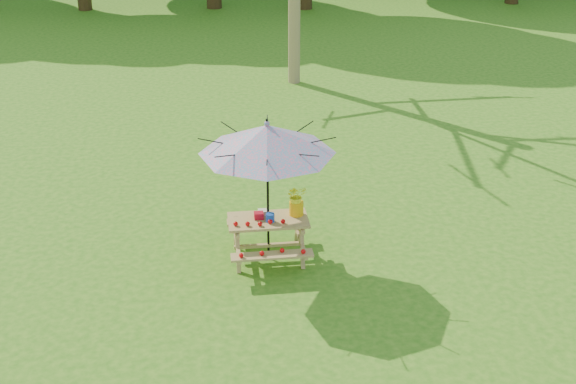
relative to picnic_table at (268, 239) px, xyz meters
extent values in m
plane|color=#2A6613|center=(-3.03, -1.24, -0.33)|extent=(120.00, 120.00, 0.00)
cube|color=#9D7947|center=(0.00, 0.00, 0.32)|extent=(1.20, 0.62, 0.04)
cube|color=#9D7947|center=(0.00, -0.55, 0.03)|extent=(1.20, 0.22, 0.04)
cube|color=#9D7947|center=(0.00, 0.55, 0.03)|extent=(1.20, 0.22, 0.04)
cylinder|color=black|center=(0.00, 0.00, 0.80)|extent=(0.04, 0.04, 2.25)
cone|color=#2098B9|center=(0.00, 0.00, 1.62)|extent=(2.18, 2.18, 0.43)
sphere|color=#2098B9|center=(0.00, 0.00, 1.86)|extent=(0.08, 0.08, 0.08)
cube|color=#AC0D21|center=(-0.14, 0.04, 0.39)|extent=(0.14, 0.12, 0.10)
cylinder|color=#153FB1|center=(0.02, -0.08, 0.41)|extent=(0.13, 0.13, 0.13)
cube|color=beige|center=(-0.07, 0.17, 0.38)|extent=(0.13, 0.13, 0.07)
cylinder|color=#F0A80C|center=(0.44, 0.09, 0.45)|extent=(0.22, 0.22, 0.22)
imported|color=#FFFA28|center=(0.44, 0.09, 0.66)|extent=(0.34, 0.30, 0.33)
camera|label=1|loc=(-0.90, -9.55, 5.32)|focal=45.00mm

